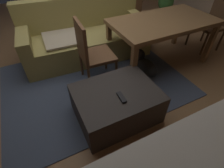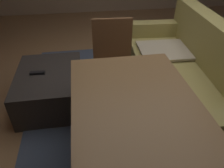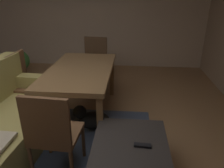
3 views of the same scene
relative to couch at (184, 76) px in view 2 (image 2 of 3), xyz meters
The scene contains 8 objects.
floor 0.47m from the couch, 105.00° to the right, with size 8.56×8.56×0.00m, color olive.
area_rug 0.87m from the couch, 102.68° to the right, with size 2.60×2.00×0.01m, color #3D475B.
couch is the anchor object (origin of this frame).
ottoman_coffee_table 1.54m from the couch, 96.71° to the right, with size 0.93×0.72×0.40m, color #2D2826.
tv_remote 1.65m from the couch, 96.21° to the right, with size 0.05×0.16×0.02m, color black.
dining_table 1.32m from the couch, 38.84° to the right, with size 1.59×0.87×0.74m.
dining_chair_west 0.84m from the couch, 103.79° to the right, with size 0.46×0.46×0.93m.
small_dog 1.17m from the couch, 60.07° to the right, with size 0.28×0.48×0.33m.
Camera 2 is at (2.03, -0.80, 1.69)m, focal length 34.99 mm.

